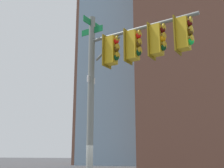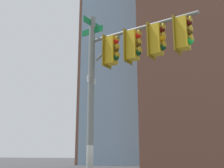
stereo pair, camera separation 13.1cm
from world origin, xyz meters
name	(u,v)px [view 1 (the left image)]	position (x,y,z in m)	size (l,w,h in m)	color
signal_pole_assembly	(124,67)	(0.96, -0.37, 5.08)	(4.26, 1.84, 7.28)	slate
building_brick_nearside	(142,68)	(-4.54, 47.15, 19.81)	(24.81, 15.94, 39.62)	brown
building_brick_midblock	(200,48)	(7.03, 39.67, 20.57)	(21.05, 19.95, 41.13)	brown
building_glass_tower	(158,35)	(-1.07, 51.59, 29.25)	(29.76, 26.88, 58.50)	#7A99B2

